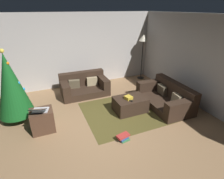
% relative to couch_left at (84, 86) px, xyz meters
% --- Properties ---
extents(ground_plane, '(6.40, 6.40, 0.00)m').
position_rel_couch_left_xyz_m(ground_plane, '(-0.15, -2.25, -0.27)').
color(ground_plane, '#93704C').
extents(rear_partition, '(6.40, 0.12, 2.60)m').
position_rel_couch_left_xyz_m(rear_partition, '(-0.15, 0.89, 1.03)').
color(rear_partition, '#BCB7B2').
rests_on(rear_partition, ground_plane).
extents(corner_partition, '(0.12, 6.40, 2.60)m').
position_rel_couch_left_xyz_m(corner_partition, '(2.99, -2.25, 1.03)').
color(corner_partition, '#B5B0AB').
rests_on(corner_partition, ground_plane).
extents(couch_left, '(1.55, 0.94, 0.71)m').
position_rel_couch_left_xyz_m(couch_left, '(0.00, 0.00, 0.00)').
color(couch_left, '#332319').
rests_on(couch_left, ground_plane).
extents(couch_right, '(1.02, 1.77, 0.70)m').
position_rel_couch_left_xyz_m(couch_right, '(2.11, -1.79, -0.01)').
color(couch_right, '#332319').
rests_on(couch_right, ground_plane).
extents(ottoman, '(0.89, 0.62, 0.42)m').
position_rel_couch_left_xyz_m(ottoman, '(0.92, -1.66, -0.07)').
color(ottoman, '#332319').
rests_on(ottoman, ground_plane).
extents(gift_box, '(0.22, 0.23, 0.09)m').
position_rel_couch_left_xyz_m(gift_box, '(0.84, -1.69, 0.19)').
color(gift_box, gold).
rests_on(gift_box, ottoman).
extents(tv_remote, '(0.09, 0.17, 0.02)m').
position_rel_couch_left_xyz_m(tv_remote, '(0.84, -1.80, 0.15)').
color(tv_remote, black).
rests_on(tv_remote, ottoman).
extents(christmas_tree, '(0.85, 0.85, 1.90)m').
position_rel_couch_left_xyz_m(christmas_tree, '(-2.02, -0.91, 0.73)').
color(christmas_tree, brown).
rests_on(christmas_tree, ground_plane).
extents(side_table, '(0.52, 0.44, 0.56)m').
position_rel_couch_left_xyz_m(side_table, '(-1.44, -1.64, 0.01)').
color(side_table, '#4C3323').
rests_on(side_table, ground_plane).
extents(laptop, '(0.45, 0.50, 0.19)m').
position_rel_couch_left_xyz_m(laptop, '(-1.45, -1.70, 0.34)').
color(laptop, silver).
rests_on(laptop, side_table).
extents(book_stack, '(0.32, 0.24, 0.12)m').
position_rel_couch_left_xyz_m(book_stack, '(0.20, -2.70, -0.21)').
color(book_stack, '#387A47').
rests_on(book_stack, ground_plane).
extents(corner_lamp, '(0.36, 0.36, 1.79)m').
position_rel_couch_left_xyz_m(corner_lamp, '(2.58, 0.48, 1.26)').
color(corner_lamp, black).
rests_on(corner_lamp, ground_plane).
extents(area_rug, '(2.60, 2.00, 0.01)m').
position_rel_couch_left_xyz_m(area_rug, '(0.92, -1.66, -0.27)').
color(area_rug, brown).
rests_on(area_rug, ground_plane).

